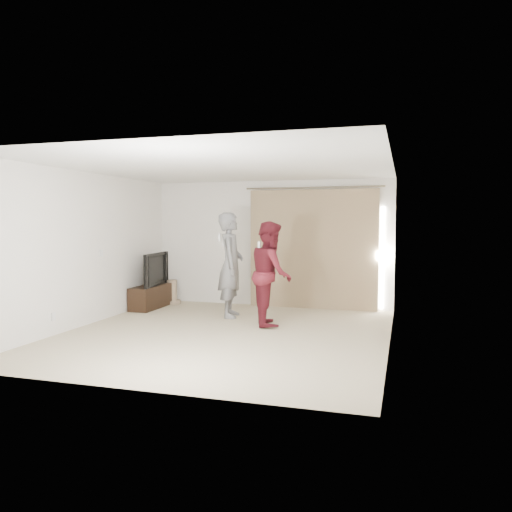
# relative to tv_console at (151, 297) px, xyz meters

# --- Properties ---
(floor) EXTENTS (5.50, 5.50, 0.00)m
(floor) POSITION_rel_tv_console_xyz_m (2.27, -1.79, -0.23)
(floor) COLOR tan
(floor) RESTS_ON ground
(wall_back) EXTENTS (5.00, 0.04, 2.60)m
(wall_back) POSITION_rel_tv_console_xyz_m (2.27, 0.96, 1.07)
(wall_back) COLOR silver
(wall_back) RESTS_ON ground
(wall_left) EXTENTS (0.04, 5.50, 2.60)m
(wall_left) POSITION_rel_tv_console_xyz_m (-0.23, -1.79, 1.07)
(wall_left) COLOR silver
(wall_left) RESTS_ON ground
(ceiling) EXTENTS (5.00, 5.50, 0.01)m
(ceiling) POSITION_rel_tv_console_xyz_m (2.27, -1.79, 2.37)
(ceiling) COLOR silver
(ceiling) RESTS_ON wall_back
(curtain) EXTENTS (2.80, 0.11, 2.46)m
(curtain) POSITION_rel_tv_console_xyz_m (3.18, 0.89, 0.97)
(curtain) COLOR tan
(curtain) RESTS_ON ground
(tv_console) EXTENTS (0.41, 1.19, 0.46)m
(tv_console) POSITION_rel_tv_console_xyz_m (0.00, 0.00, 0.00)
(tv_console) COLOR black
(tv_console) RESTS_ON ground
(tv) EXTENTS (0.27, 1.17, 0.67)m
(tv) POSITION_rel_tv_console_xyz_m (0.00, 0.00, 0.56)
(tv) COLOR black
(tv) RESTS_ON tv_console
(scratching_post) EXTENTS (0.38, 0.38, 0.51)m
(scratching_post) POSITION_rel_tv_console_xyz_m (0.17, 0.61, -0.02)
(scratching_post) COLOR tan
(scratching_post) RESTS_ON ground
(person_man) EXTENTS (0.61, 0.79, 1.93)m
(person_man) POSITION_rel_tv_console_xyz_m (1.89, -0.45, 0.73)
(person_man) COLOR slate
(person_man) RESTS_ON ground
(person_woman) EXTENTS (0.92, 1.03, 1.77)m
(person_woman) POSITION_rel_tv_console_xyz_m (2.78, -0.92, 0.65)
(person_woman) COLOR #55141D
(person_woman) RESTS_ON ground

